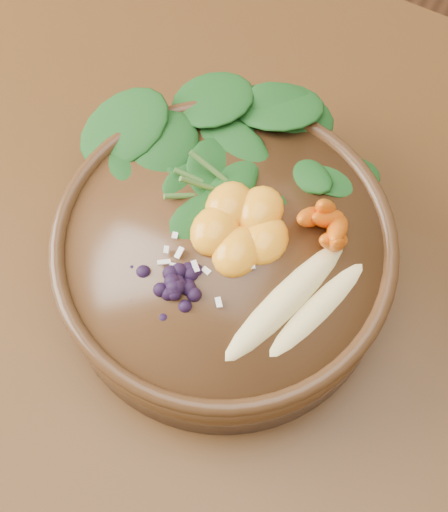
{
  "coord_description": "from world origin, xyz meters",
  "views": [
    {
      "loc": [
        -0.01,
        -0.21,
        1.4
      ],
      "look_at": [
        -0.14,
        0.03,
        0.8
      ],
      "focal_mm": 50.0,
      "sensor_mm": 36.0,
      "label": 1
    }
  ],
  "objects_px": {
    "banana_halves": "(303,298)",
    "blueberry_pile": "(172,281)",
    "dining_table": "(325,391)",
    "stoneware_bowl": "(224,260)",
    "kale_heap": "(237,151)",
    "mandarin_cluster": "(241,220)",
    "carrot_cluster": "(340,198)"
  },
  "relations": [
    {
      "from": "carrot_cluster",
      "to": "stoneware_bowl",
      "type": "bearing_deg",
      "value": -123.69
    },
    {
      "from": "carrot_cluster",
      "to": "banana_halves",
      "type": "height_order",
      "value": "carrot_cluster"
    },
    {
      "from": "kale_heap",
      "to": "banana_halves",
      "type": "bearing_deg",
      "value": -40.62
    },
    {
      "from": "dining_table",
      "to": "carrot_cluster",
      "type": "bearing_deg",
      "value": 122.87
    },
    {
      "from": "dining_table",
      "to": "kale_heap",
      "type": "height_order",
      "value": "kale_heap"
    },
    {
      "from": "stoneware_bowl",
      "to": "kale_heap",
      "type": "height_order",
      "value": "kale_heap"
    },
    {
      "from": "dining_table",
      "to": "banana_halves",
      "type": "relative_size",
      "value": 9.64
    },
    {
      "from": "stoneware_bowl",
      "to": "kale_heap",
      "type": "xyz_separation_m",
      "value": [
        -0.03,
        0.07,
        0.06
      ]
    },
    {
      "from": "banana_halves",
      "to": "blueberry_pile",
      "type": "xyz_separation_m",
      "value": [
        -0.1,
        -0.04,
        0.01
      ]
    },
    {
      "from": "dining_table",
      "to": "mandarin_cluster",
      "type": "relative_size",
      "value": 16.41
    },
    {
      "from": "kale_heap",
      "to": "carrot_cluster",
      "type": "distance_m",
      "value": 0.11
    },
    {
      "from": "banana_halves",
      "to": "mandarin_cluster",
      "type": "xyz_separation_m",
      "value": [
        -0.08,
        0.04,
        0.0
      ]
    },
    {
      "from": "banana_halves",
      "to": "mandarin_cluster",
      "type": "relative_size",
      "value": 1.7
    },
    {
      "from": "stoneware_bowl",
      "to": "banana_halves",
      "type": "height_order",
      "value": "banana_halves"
    },
    {
      "from": "blueberry_pile",
      "to": "stoneware_bowl",
      "type": "bearing_deg",
      "value": 75.79
    },
    {
      "from": "blueberry_pile",
      "to": "banana_halves",
      "type": "bearing_deg",
      "value": 21.41
    },
    {
      "from": "kale_heap",
      "to": "blueberry_pile",
      "type": "xyz_separation_m",
      "value": [
        0.01,
        -0.14,
        -0.0
      ]
    },
    {
      "from": "carrot_cluster",
      "to": "mandarin_cluster",
      "type": "bearing_deg",
      "value": -129.81
    },
    {
      "from": "carrot_cluster",
      "to": "blueberry_pile",
      "type": "height_order",
      "value": "carrot_cluster"
    },
    {
      "from": "banana_halves",
      "to": "blueberry_pile",
      "type": "relative_size",
      "value": 1.17
    },
    {
      "from": "mandarin_cluster",
      "to": "kale_heap",
      "type": "bearing_deg",
      "value": 121.14
    },
    {
      "from": "stoneware_bowl",
      "to": "kale_heap",
      "type": "relative_size",
      "value": 1.53
    },
    {
      "from": "banana_halves",
      "to": "mandarin_cluster",
      "type": "bearing_deg",
      "value": 170.25
    },
    {
      "from": "dining_table",
      "to": "stoneware_bowl",
      "type": "distance_m",
      "value": 0.19
    },
    {
      "from": "dining_table",
      "to": "mandarin_cluster",
      "type": "bearing_deg",
      "value": 159.97
    },
    {
      "from": "carrot_cluster",
      "to": "blueberry_pile",
      "type": "distance_m",
      "value": 0.16
    },
    {
      "from": "stoneware_bowl",
      "to": "mandarin_cluster",
      "type": "height_order",
      "value": "mandarin_cluster"
    },
    {
      "from": "dining_table",
      "to": "banana_halves",
      "type": "height_order",
      "value": "banana_halves"
    },
    {
      "from": "dining_table",
      "to": "carrot_cluster",
      "type": "relative_size",
      "value": 18.87
    },
    {
      "from": "kale_heap",
      "to": "dining_table",
      "type": "bearing_deg",
      "value": -32.51
    },
    {
      "from": "kale_heap",
      "to": "mandarin_cluster",
      "type": "height_order",
      "value": "kale_heap"
    },
    {
      "from": "stoneware_bowl",
      "to": "kale_heap",
      "type": "distance_m",
      "value": 0.1
    }
  ]
}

